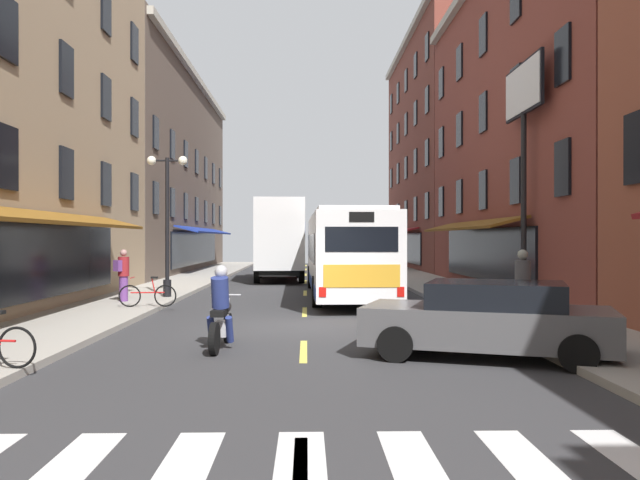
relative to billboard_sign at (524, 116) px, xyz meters
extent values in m
cube|color=#333335|center=(-7.05, -4.31, -6.20)|extent=(34.80, 80.00, 0.10)
cube|color=#DBCC4C|center=(-7.05, -14.31, -6.15)|extent=(0.14, 2.40, 0.01)
cube|color=#DBCC4C|center=(-7.05, -7.81, -6.15)|extent=(0.14, 2.40, 0.01)
cube|color=#DBCC4C|center=(-7.05, -1.31, -6.15)|extent=(0.14, 2.40, 0.01)
cube|color=#DBCC4C|center=(-7.05, 5.19, -6.15)|extent=(0.14, 2.40, 0.01)
cube|color=#DBCC4C|center=(-7.05, 11.69, -6.15)|extent=(0.14, 2.40, 0.01)
cube|color=#DBCC4C|center=(-7.05, 18.19, -6.15)|extent=(0.14, 2.40, 0.01)
cube|color=#DBCC4C|center=(-7.05, 24.69, -6.15)|extent=(0.14, 2.40, 0.01)
cube|color=#DBCC4C|center=(-7.05, 31.19, -6.15)|extent=(0.14, 2.40, 0.01)
cube|color=silver|center=(-7.05, -14.31, -6.15)|extent=(0.50, 2.80, 0.01)
cube|color=silver|center=(-5.95, -14.31, -6.15)|extent=(0.50, 2.80, 0.01)
cube|color=silver|center=(-4.85, -14.31, -6.15)|extent=(0.50, 2.80, 0.01)
cube|color=#A39E93|center=(-12.95, -4.31, -6.08)|extent=(3.00, 80.00, 0.14)
cube|color=#A39E93|center=(-1.15, -4.31, -6.08)|extent=(3.00, 80.00, 0.14)
cube|color=black|center=(-14.41, -4.31, -4.60)|extent=(0.10, 16.00, 2.10)
cube|color=brown|center=(-13.70, -4.31, -3.40)|extent=(1.38, 14.93, 0.44)
cube|color=black|center=(-14.41, -4.31, -1.95)|extent=(0.10, 1.00, 1.60)
cube|color=black|center=(-14.41, -0.50, -1.95)|extent=(0.10, 1.00, 1.60)
cube|color=black|center=(-14.41, 3.31, -1.95)|extent=(0.10, 1.00, 1.60)
cube|color=black|center=(-14.41, 7.12, -1.95)|extent=(0.10, 1.00, 1.60)
cube|color=black|center=(-14.41, -4.31, 1.25)|extent=(0.10, 1.00, 1.60)
cube|color=black|center=(-14.41, -0.50, 1.25)|extent=(0.10, 1.00, 1.60)
cube|color=black|center=(-14.41, 3.31, 1.25)|extent=(0.10, 1.00, 1.60)
cube|color=black|center=(-14.41, 7.12, 1.25)|extent=(0.10, 1.00, 1.60)
cube|color=black|center=(-14.41, 3.31, 4.45)|extent=(0.10, 1.00, 1.60)
cube|color=black|center=(-14.41, 7.12, 4.45)|extent=(0.10, 1.00, 1.60)
cube|color=brown|center=(-18.45, 22.35, 0.46)|extent=(8.00, 26.57, 13.23)
cube|color=#B2AD9E|center=(-14.35, 22.35, 6.73)|extent=(0.44, 26.07, 0.40)
cube|color=black|center=(-14.41, 22.35, -4.60)|extent=(0.10, 16.00, 2.10)
cube|color=navy|center=(-13.70, 22.35, -3.40)|extent=(1.38, 14.93, 0.44)
cube|color=black|center=(-14.41, 10.93, -1.95)|extent=(0.10, 1.00, 1.60)
cube|color=black|center=(-14.41, 14.73, -1.95)|extent=(0.10, 1.00, 1.60)
cube|color=black|center=(-14.41, 18.54, -1.95)|extent=(0.10, 1.00, 1.60)
cube|color=black|center=(-14.41, 22.35, -1.95)|extent=(0.10, 1.00, 1.60)
cube|color=black|center=(-14.41, 26.16, -1.95)|extent=(0.10, 1.00, 1.60)
cube|color=black|center=(-14.41, 29.97, -1.95)|extent=(0.10, 1.00, 1.60)
cube|color=black|center=(-14.41, 33.78, -1.95)|extent=(0.10, 1.00, 1.60)
cube|color=black|center=(-14.41, 10.93, 1.25)|extent=(0.10, 1.00, 1.60)
cube|color=black|center=(-14.41, 14.73, 1.25)|extent=(0.10, 1.00, 1.60)
cube|color=black|center=(-14.41, 18.54, 1.25)|extent=(0.10, 1.00, 1.60)
cube|color=black|center=(-14.41, 22.35, 1.25)|extent=(0.10, 1.00, 1.60)
cube|color=black|center=(-14.41, 26.16, 1.25)|extent=(0.10, 1.00, 1.60)
cube|color=black|center=(-14.41, 29.97, 1.25)|extent=(0.10, 1.00, 1.60)
cube|color=black|center=(-14.41, 33.78, 1.25)|extent=(0.10, 1.00, 1.60)
cube|color=black|center=(0.31, -6.31, -1.95)|extent=(0.10, 1.00, 1.60)
cube|color=brown|center=(4.35, 5.69, 0.73)|extent=(8.00, 19.90, 13.76)
cube|color=black|center=(0.31, 5.69, -4.60)|extent=(0.10, 12.00, 2.10)
cube|color=brown|center=(-0.40, 5.69, -3.40)|extent=(1.38, 11.20, 0.44)
cube|color=black|center=(0.31, -2.31, -1.95)|extent=(0.10, 1.00, 1.60)
cube|color=black|center=(0.31, 1.69, -1.95)|extent=(0.10, 1.00, 1.60)
cube|color=black|center=(0.31, 5.69, -1.95)|extent=(0.10, 1.00, 1.60)
cube|color=black|center=(0.31, 9.69, -1.95)|extent=(0.10, 1.00, 1.60)
cube|color=black|center=(0.31, 13.69, -1.95)|extent=(0.10, 1.00, 1.60)
cube|color=black|center=(0.31, -2.31, 1.25)|extent=(0.10, 1.00, 1.60)
cube|color=black|center=(0.31, 1.69, 1.25)|extent=(0.10, 1.00, 1.60)
cube|color=black|center=(0.31, 5.69, 1.25)|extent=(0.10, 1.00, 1.60)
cube|color=black|center=(0.31, 9.69, 1.25)|extent=(0.10, 1.00, 1.60)
cube|color=black|center=(0.31, 13.69, 1.25)|extent=(0.10, 1.00, 1.60)
cube|color=black|center=(0.31, 5.69, 4.45)|extent=(0.10, 1.00, 1.60)
cube|color=black|center=(0.31, 9.69, 4.45)|extent=(0.10, 1.00, 1.60)
cube|color=black|center=(0.31, 13.69, 4.45)|extent=(0.10, 1.00, 1.60)
cube|color=brown|center=(4.35, 25.69, 2.27)|extent=(8.00, 19.90, 16.85)
cube|color=#B2AD9E|center=(0.25, 25.69, 10.35)|extent=(0.44, 19.40, 0.40)
cube|color=black|center=(0.31, 25.69, -4.60)|extent=(0.10, 12.00, 2.10)
cube|color=maroon|center=(-0.40, 25.69, -3.40)|extent=(1.38, 11.20, 0.44)
cube|color=black|center=(0.31, 17.69, -1.95)|extent=(0.10, 1.00, 1.60)
cube|color=black|center=(0.31, 21.69, -1.95)|extent=(0.10, 1.00, 1.60)
cube|color=black|center=(0.31, 25.69, -1.95)|extent=(0.10, 1.00, 1.60)
cube|color=black|center=(0.31, 29.69, -1.95)|extent=(0.10, 1.00, 1.60)
cube|color=black|center=(0.31, 33.69, -1.95)|extent=(0.10, 1.00, 1.60)
cube|color=black|center=(0.31, 17.69, 1.25)|extent=(0.10, 1.00, 1.60)
cube|color=black|center=(0.31, 21.69, 1.25)|extent=(0.10, 1.00, 1.60)
cube|color=black|center=(0.31, 25.69, 1.25)|extent=(0.10, 1.00, 1.60)
cube|color=black|center=(0.31, 29.69, 1.25)|extent=(0.10, 1.00, 1.60)
cube|color=black|center=(0.31, 33.69, 1.25)|extent=(0.10, 1.00, 1.60)
cube|color=black|center=(0.31, 17.69, 4.45)|extent=(0.10, 1.00, 1.60)
cube|color=black|center=(0.31, 21.69, 4.45)|extent=(0.10, 1.00, 1.60)
cube|color=black|center=(0.31, 25.69, 4.45)|extent=(0.10, 1.00, 1.60)
cube|color=black|center=(0.31, 29.69, 4.45)|extent=(0.10, 1.00, 1.60)
cube|color=black|center=(0.31, 33.69, 4.45)|extent=(0.10, 1.00, 1.60)
cube|color=black|center=(0.31, 17.69, 7.65)|extent=(0.10, 1.00, 1.60)
cube|color=black|center=(0.31, 21.69, 7.65)|extent=(0.10, 1.00, 1.60)
cube|color=black|center=(0.31, 25.69, 7.65)|extent=(0.10, 1.00, 1.60)
cube|color=black|center=(0.31, 29.69, 7.65)|extent=(0.10, 1.00, 1.60)
cube|color=black|center=(0.31, 33.69, 7.65)|extent=(0.10, 1.00, 1.60)
cylinder|color=black|center=(0.00, 0.00, -2.95)|extent=(0.18, 0.18, 6.13)
cylinder|color=black|center=(0.00, 0.00, -5.89)|extent=(0.40, 0.40, 0.24)
cube|color=black|center=(0.00, 0.00, 0.88)|extent=(0.10, 3.26, 1.68)
cube|color=white|center=(-0.06, 0.00, 0.88)|extent=(0.04, 3.10, 1.52)
cube|color=white|center=(0.06, 0.00, 0.88)|extent=(0.04, 3.10, 1.52)
cube|color=white|center=(-5.55, 3.53, -4.47)|extent=(2.74, 12.21, 2.67)
cube|color=silver|center=(-5.55, 3.53, -3.07)|extent=(2.52, 11.01, 0.16)
cube|color=black|center=(-5.55, 3.83, -4.28)|extent=(2.74, 9.81, 0.96)
cube|color=#193899|center=(-5.55, 3.53, -5.55)|extent=(2.76, 11.81, 0.36)
cube|color=black|center=(-5.64, 9.58, -4.28)|extent=(2.25, 0.15, 1.10)
cube|color=black|center=(-5.45, -2.51, -3.98)|extent=(2.05, 0.15, 0.70)
cube|color=gold|center=(-5.45, -2.52, -5.00)|extent=(2.15, 0.13, 0.64)
cube|color=black|center=(-5.45, -2.52, -3.35)|extent=(0.70, 0.11, 0.28)
cube|color=red|center=(-6.55, -2.55, -5.45)|extent=(0.20, 0.08, 0.28)
cube|color=red|center=(-4.36, -2.52, -5.45)|extent=(0.20, 0.08, 0.28)
cylinder|color=black|center=(-6.78, 7.60, -5.65)|extent=(0.32, 1.00, 1.00)
cylinder|color=black|center=(-4.43, 7.63, -5.65)|extent=(0.32, 1.00, 1.00)
cylinder|color=black|center=(-6.67, -0.07, -5.65)|extent=(0.32, 1.00, 1.00)
cylinder|color=black|center=(-4.32, -0.04, -5.65)|extent=(0.32, 1.00, 1.00)
cube|color=black|center=(-8.53, 15.13, -4.60)|extent=(2.40, 2.29, 2.40)
cube|color=black|center=(-8.58, 16.19, -3.75)|extent=(2.00, 0.19, 0.80)
cube|color=silver|center=(-8.37, 11.56, -3.73)|extent=(2.62, 5.08, 3.45)
cube|color=navy|center=(-7.15, 11.61, -3.55)|extent=(0.19, 2.98, 0.90)
cube|color=black|center=(-8.42, 12.65, -5.60)|extent=(2.20, 6.84, 0.24)
cylinder|color=black|center=(-9.62, 14.89, -5.70)|extent=(0.32, 0.91, 0.90)
cylinder|color=black|center=(-7.42, 14.98, -5.70)|extent=(0.32, 0.91, 0.90)
cylinder|color=black|center=(-9.44, 10.76, -5.70)|extent=(0.32, 0.91, 0.90)
cylinder|color=black|center=(-7.24, 10.86, -5.70)|extent=(0.32, 0.91, 0.90)
cube|color=#515154|center=(-3.70, -8.58, -5.56)|extent=(4.78, 3.24, 0.69)
cube|color=black|center=(-3.54, -8.64, -5.00)|extent=(2.81, 2.42, 0.49)
cube|color=red|center=(-1.90, -10.02, -5.32)|extent=(0.12, 0.21, 0.14)
cube|color=red|center=(-1.39, -8.58, -5.32)|extent=(0.12, 0.21, 0.14)
cylinder|color=black|center=(-5.41, -8.93, -5.83)|extent=(0.68, 0.42, 0.64)
cylinder|color=black|center=(-4.82, -7.24, -5.83)|extent=(0.68, 0.42, 0.64)
cylinder|color=black|center=(-2.58, -9.92, -5.83)|extent=(0.68, 0.42, 0.64)
cylinder|color=black|center=(-1.99, -8.23, -5.83)|extent=(0.68, 0.42, 0.64)
cube|color=maroon|center=(-8.33, 20.88, -5.56)|extent=(1.90, 4.51, 0.71)
cube|color=black|center=(-8.33, 20.70, -5.00)|extent=(1.71, 2.45, 0.47)
cube|color=red|center=(-9.03, 18.65, -5.31)|extent=(0.20, 0.06, 0.14)
cube|color=red|center=(-7.56, 18.67, -5.31)|extent=(0.20, 0.06, 0.14)
cylinder|color=black|center=(-9.22, 22.41, -5.83)|extent=(0.23, 0.64, 0.64)
cylinder|color=black|center=(-7.49, 22.43, -5.83)|extent=(0.23, 0.64, 0.64)
cylinder|color=black|center=(-9.17, 19.32, -5.83)|extent=(0.23, 0.64, 0.64)
cylinder|color=black|center=(-7.44, 19.35, -5.83)|extent=(0.23, 0.64, 0.64)
cylinder|color=black|center=(-8.65, -6.79, -5.84)|extent=(0.13, 0.62, 0.62)
cylinder|color=black|center=(-8.72, -8.24, -5.84)|extent=(0.15, 0.63, 0.62)
cylinder|color=#B2B2B7|center=(-8.65, -6.91, -5.54)|extent=(0.09, 0.33, 0.68)
ellipsoid|color=black|center=(-8.67, -7.33, -5.34)|extent=(0.35, 0.58, 0.28)
cube|color=black|center=(-8.69, -7.73, -5.41)|extent=(0.29, 0.57, 0.12)
cube|color=#B2B2B7|center=(-8.68, -7.51, -5.75)|extent=(0.26, 0.41, 0.30)
cylinder|color=#B2B2B7|center=(-8.66, -7.01, -5.13)|extent=(0.62, 0.07, 0.04)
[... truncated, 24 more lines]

